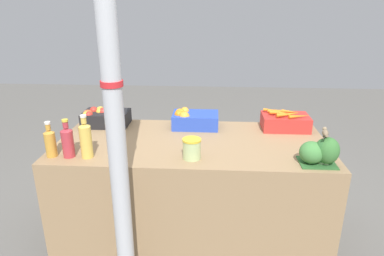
{
  "coord_description": "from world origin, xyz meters",
  "views": [
    {
      "loc": [
        0.14,
        -2.28,
        1.73
      ],
      "look_at": [
        0.0,
        0.0,
        0.89
      ],
      "focal_mm": 32.0,
      "sensor_mm": 36.0,
      "label": 1
    }
  ],
  "objects_px": {
    "apple_crate": "(105,117)",
    "pickle_jar": "(192,149)",
    "broccoli_pile": "(320,152)",
    "support_pole": "(112,91)",
    "juice_bottle_golden": "(86,139)",
    "sparrow_bird": "(325,133)",
    "carrot_crate": "(285,121)",
    "juice_bottle_ruby": "(68,141)",
    "orange_crate": "(193,119)",
    "juice_bottle_amber": "(50,142)"
  },
  "relations": [
    {
      "from": "apple_crate",
      "to": "pickle_jar",
      "type": "xyz_separation_m",
      "value": [
        0.74,
        -0.59,
        -0.0
      ]
    },
    {
      "from": "pickle_jar",
      "to": "broccoli_pile",
      "type": "bearing_deg",
      "value": -3.08
    },
    {
      "from": "support_pole",
      "to": "broccoli_pile",
      "type": "relative_size",
      "value": 11.21
    },
    {
      "from": "broccoli_pile",
      "to": "juice_bottle_golden",
      "type": "height_order",
      "value": "juice_bottle_golden"
    },
    {
      "from": "apple_crate",
      "to": "sparrow_bird",
      "type": "height_order",
      "value": "sparrow_bird"
    },
    {
      "from": "support_pole",
      "to": "juice_bottle_golden",
      "type": "distance_m",
      "value": 0.6
    },
    {
      "from": "carrot_crate",
      "to": "broccoli_pile",
      "type": "bearing_deg",
      "value": -81.75
    },
    {
      "from": "support_pole",
      "to": "apple_crate",
      "type": "distance_m",
      "value": 1.1
    },
    {
      "from": "juice_bottle_ruby",
      "to": "broccoli_pile",
      "type": "bearing_deg",
      "value": -0.7
    },
    {
      "from": "broccoli_pile",
      "to": "apple_crate",
      "type": "bearing_deg",
      "value": 157.66
    },
    {
      "from": "sparrow_bird",
      "to": "support_pole",
      "type": "bearing_deg",
      "value": 114.48
    },
    {
      "from": "juice_bottle_golden",
      "to": "pickle_jar",
      "type": "relative_size",
      "value": 2.13
    },
    {
      "from": "orange_crate",
      "to": "juice_bottle_ruby",
      "type": "distance_m",
      "value": 0.98
    },
    {
      "from": "apple_crate",
      "to": "juice_bottle_amber",
      "type": "relative_size",
      "value": 1.52
    },
    {
      "from": "juice_bottle_amber",
      "to": "pickle_jar",
      "type": "bearing_deg",
      "value": 1.46
    },
    {
      "from": "juice_bottle_amber",
      "to": "juice_bottle_ruby",
      "type": "height_order",
      "value": "juice_bottle_ruby"
    },
    {
      "from": "juice_bottle_ruby",
      "to": "juice_bottle_golden",
      "type": "relative_size",
      "value": 0.89
    },
    {
      "from": "orange_crate",
      "to": "sparrow_bird",
      "type": "xyz_separation_m",
      "value": [
        0.83,
        -0.62,
        0.14
      ]
    },
    {
      "from": "juice_bottle_amber",
      "to": "juice_bottle_golden",
      "type": "distance_m",
      "value": 0.24
    },
    {
      "from": "juice_bottle_ruby",
      "to": "juice_bottle_golden",
      "type": "height_order",
      "value": "juice_bottle_golden"
    },
    {
      "from": "carrot_crate",
      "to": "pickle_jar",
      "type": "distance_m",
      "value": 0.91
    },
    {
      "from": "orange_crate",
      "to": "sparrow_bird",
      "type": "relative_size",
      "value": 2.66
    },
    {
      "from": "carrot_crate",
      "to": "sparrow_bird",
      "type": "bearing_deg",
      "value": -80.32
    },
    {
      "from": "apple_crate",
      "to": "pickle_jar",
      "type": "distance_m",
      "value": 0.95
    },
    {
      "from": "support_pole",
      "to": "orange_crate",
      "type": "xyz_separation_m",
      "value": [
        0.35,
        0.93,
        -0.46
      ]
    },
    {
      "from": "juice_bottle_amber",
      "to": "pickle_jar",
      "type": "distance_m",
      "value": 0.91
    },
    {
      "from": "broccoli_pile",
      "to": "sparrow_bird",
      "type": "relative_size",
      "value": 1.72
    },
    {
      "from": "juice_bottle_amber",
      "to": "juice_bottle_golden",
      "type": "height_order",
      "value": "juice_bottle_golden"
    },
    {
      "from": "support_pole",
      "to": "sparrow_bird",
      "type": "height_order",
      "value": "support_pole"
    },
    {
      "from": "orange_crate",
      "to": "broccoli_pile",
      "type": "xyz_separation_m",
      "value": [
        0.82,
        -0.62,
        0.02
      ]
    },
    {
      "from": "carrot_crate",
      "to": "juice_bottle_amber",
      "type": "relative_size",
      "value": 1.52
    },
    {
      "from": "support_pole",
      "to": "carrot_crate",
      "type": "height_order",
      "value": "support_pole"
    },
    {
      "from": "juice_bottle_ruby",
      "to": "pickle_jar",
      "type": "bearing_deg",
      "value": 1.67
    },
    {
      "from": "juice_bottle_golden",
      "to": "orange_crate",
      "type": "bearing_deg",
      "value": 43.12
    },
    {
      "from": "juice_bottle_amber",
      "to": "juice_bottle_golden",
      "type": "relative_size",
      "value": 0.83
    },
    {
      "from": "orange_crate",
      "to": "pickle_jar",
      "type": "relative_size",
      "value": 2.68
    },
    {
      "from": "carrot_crate",
      "to": "sparrow_bird",
      "type": "height_order",
      "value": "sparrow_bird"
    },
    {
      "from": "orange_crate",
      "to": "juice_bottle_ruby",
      "type": "xyz_separation_m",
      "value": [
        -0.77,
        -0.61,
        0.04
      ]
    },
    {
      "from": "apple_crate",
      "to": "broccoli_pile",
      "type": "distance_m",
      "value": 1.66
    },
    {
      "from": "apple_crate",
      "to": "sparrow_bird",
      "type": "relative_size",
      "value": 2.66
    },
    {
      "from": "support_pole",
      "to": "juice_bottle_amber",
      "type": "height_order",
      "value": "support_pole"
    },
    {
      "from": "broccoli_pile",
      "to": "pickle_jar",
      "type": "height_order",
      "value": "broccoli_pile"
    },
    {
      "from": "juice_bottle_amber",
      "to": "juice_bottle_ruby",
      "type": "bearing_deg",
      "value": 0.0
    },
    {
      "from": "apple_crate",
      "to": "juice_bottle_amber",
      "type": "bearing_deg",
      "value": -105.13
    },
    {
      "from": "sparrow_bird",
      "to": "juice_bottle_golden",
      "type": "bearing_deg",
      "value": 99.1
    },
    {
      "from": "orange_crate",
      "to": "carrot_crate",
      "type": "relative_size",
      "value": 1.0
    },
    {
      "from": "juice_bottle_amber",
      "to": "juice_bottle_ruby",
      "type": "relative_size",
      "value": 0.93
    },
    {
      "from": "sparrow_bird",
      "to": "juice_bottle_amber",
      "type": "bearing_deg",
      "value": 99.16
    },
    {
      "from": "orange_crate",
      "to": "carrot_crate",
      "type": "bearing_deg",
      "value": 0.24
    },
    {
      "from": "apple_crate",
      "to": "support_pole",
      "type": "bearing_deg",
      "value": -68.54
    }
  ]
}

